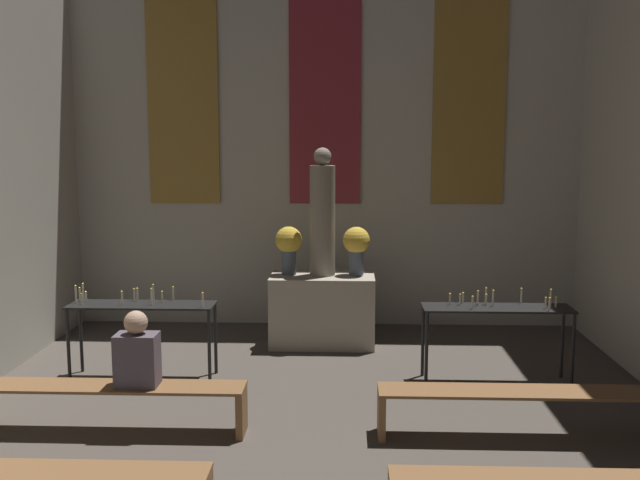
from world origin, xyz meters
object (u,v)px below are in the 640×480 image
at_px(flower_vase_left, 289,245).
at_px(candle_rack_left, 142,313).
at_px(flower_vase_right, 356,245).
at_px(pew_back_left, 105,396).
at_px(candle_rack_right, 497,316).
at_px(statue, 322,216).
at_px(altar, 322,309).
at_px(pew_back_right, 522,402).
at_px(person_seated, 137,353).

height_order(flower_vase_left, candle_rack_left, flower_vase_left).
bearing_deg(flower_vase_left, flower_vase_right, 0.00).
xyz_separation_m(flower_vase_right, pew_back_left, (-2.21, -2.80, -0.92)).
bearing_deg(candle_rack_right, flower_vase_left, 148.99).
relative_size(statue, candle_rack_left, 1.02).
xyz_separation_m(statue, pew_back_left, (-1.79, -2.80, -1.28)).
relative_size(altar, flower_vase_left, 2.13).
height_order(pew_back_left, pew_back_right, same).
relative_size(candle_rack_left, pew_back_right, 0.63).
bearing_deg(person_seated, statue, 61.84).
xyz_separation_m(altar, flower_vase_right, (0.42, 0.00, 0.81)).
xyz_separation_m(flower_vase_left, person_seated, (-1.08, -2.80, -0.54)).
bearing_deg(pew_back_left, candle_rack_right, 21.31).
bearing_deg(altar, pew_back_right, -57.32).
bearing_deg(altar, statue, 0.00).
xyz_separation_m(flower_vase_right, pew_back_right, (1.38, -2.80, -0.92)).
relative_size(flower_vase_right, pew_back_left, 0.25).
height_order(flower_vase_right, candle_rack_left, flower_vase_right).
distance_m(pew_back_right, person_seated, 3.31).
bearing_deg(candle_rack_right, candle_rack_left, 179.99).
bearing_deg(statue, candle_rack_left, -143.78).
bearing_deg(candle_rack_right, person_seated, -157.00).
distance_m(statue, candle_rack_left, 2.48).
distance_m(altar, pew_back_left, 3.33).
height_order(flower_vase_right, pew_back_left, flower_vase_right).
bearing_deg(altar, flower_vase_right, 0.00).
distance_m(statue, person_seated, 3.30).
height_order(statue, flower_vase_left, statue).
bearing_deg(statue, candle_rack_right, -36.33).
relative_size(flower_vase_right, pew_back_right, 0.25).
xyz_separation_m(statue, pew_back_right, (1.79, -2.80, -1.28)).
height_order(candle_rack_left, pew_back_right, candle_rack_left).
distance_m(altar, flower_vase_right, 0.91).
relative_size(statue, candle_rack_right, 1.02).
relative_size(flower_vase_right, person_seated, 0.91).
height_order(candle_rack_left, pew_back_left, candle_rack_left).
bearing_deg(candle_rack_left, statue, 36.22).
distance_m(candle_rack_left, pew_back_left, 1.48).
height_order(flower_vase_right, pew_back_right, flower_vase_right).
relative_size(statue, flower_vase_left, 2.61).
bearing_deg(person_seated, flower_vase_left, 68.86).
bearing_deg(pew_back_right, flower_vase_left, 128.31).
relative_size(statue, pew_back_right, 0.64).
height_order(altar, statue, statue).
bearing_deg(candle_rack_right, pew_back_left, -158.69).
xyz_separation_m(candle_rack_left, person_seated, (0.37, -1.43, -0.00)).
height_order(pew_back_left, person_seated, person_seated).
relative_size(altar, statue, 0.82).
bearing_deg(candle_rack_left, flower_vase_right, 30.93).
distance_m(flower_vase_left, person_seated, 3.05).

